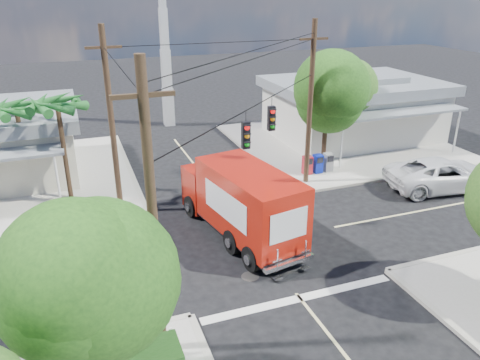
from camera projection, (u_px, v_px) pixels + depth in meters
ground at (256, 242)px, 20.69m from camera, size 120.00×120.00×0.00m
sidewalk_ne at (339, 143)px, 33.57m from camera, size 14.12×14.12×0.14m
sidewalk_nw at (7, 184)px, 26.61m from camera, size 14.12×14.12×0.14m
road_markings at (269, 259)px, 19.41m from camera, size 32.00×32.00×0.01m
building_ne at (353, 107)px, 34.17m from camera, size 11.80×10.20×4.50m
radio_tower at (165, 54)px, 36.01m from camera, size 0.80×0.80×17.00m
tree_sw_front at (92, 289)px, 10.26m from camera, size 3.88×3.78×6.03m
tree_ne_front at (328, 93)px, 27.02m from camera, size 4.21×4.14×6.66m
tree_ne_back at (346, 92)px, 29.98m from camera, size 3.77×3.66×5.82m
palm_nw_front at (57, 106)px, 22.85m from camera, size 3.01×3.08×5.59m
palm_nw_back at (16, 110)px, 23.66m from camera, size 3.01×3.08×5.19m
utility_poles at (208, 134)px, 19.78m from camera, size 12.00×10.68×9.00m
vending_boxes at (318, 164)px, 27.88m from camera, size 1.90×0.50×1.10m
delivery_truck at (241, 201)px, 20.60m from camera, size 3.68×8.02×3.35m
parked_car at (443, 174)px, 25.83m from camera, size 6.61×3.79×1.74m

